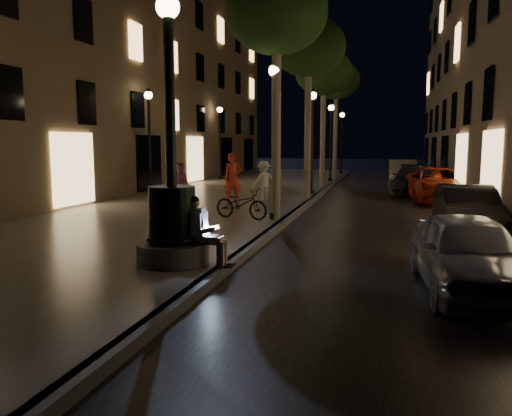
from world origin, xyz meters
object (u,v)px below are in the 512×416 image
(fountain_lamppost, at_px, (172,211))
(tree_near, at_px, (277,15))
(lamp_curb_b, at_px, (312,127))
(pedestrian_red, at_px, (233,178))
(lamp_curb_a, at_px, (275,119))
(lamp_left_b, at_px, (149,127))
(pedestrian_white, at_px, (264,181))
(bicycle, at_px, (241,204))
(car_front, at_px, (468,253))
(car_rear, at_px, (414,180))
(tree_far, at_px, (336,81))
(car_third, at_px, (437,184))
(tree_second, at_px, (309,49))
(seated_man_laptop, at_px, (202,228))
(lamp_curb_d, at_px, (342,134))
(tree_third, at_px, (324,74))
(lamp_left_c, at_px, (220,132))
(pedestrian_pink, at_px, (180,184))
(stroller, at_px, (180,195))
(lamp_curb_c, at_px, (331,131))
(car_fifth, at_px, (403,173))
(car_second, at_px, (467,210))

(fountain_lamppost, height_order, tree_near, tree_near)
(lamp_curb_b, height_order, pedestrian_red, lamp_curb_b)
(tree_near, bearing_deg, lamp_curb_a, 180.00)
(tree_near, distance_m, lamp_left_b, 9.80)
(pedestrian_white, height_order, bicycle, pedestrian_white)
(car_front, distance_m, car_rear, 17.00)
(tree_far, bearing_deg, car_third, -61.24)
(tree_near, height_order, bicycle, tree_near)
(tree_second, xyz_separation_m, car_third, (5.40, 2.12, -5.60))
(pedestrian_red, bearing_deg, car_third, -5.04)
(pedestrian_white, bearing_deg, seated_man_laptop, 55.88)
(pedestrian_red, distance_m, bicycle, 4.22)
(seated_man_laptop, distance_m, lamp_curb_d, 30.09)
(car_third, relative_size, car_rear, 1.06)
(tree_third, height_order, pedestrian_red, tree_third)
(tree_near, bearing_deg, pedestrian_white, 107.59)
(lamp_curb_a, height_order, pedestrian_white, lamp_curb_a)
(tree_second, xyz_separation_m, lamp_curb_d, (-0.10, 18.00, -3.10))
(tree_near, relative_size, car_third, 1.39)
(lamp_left_c, bearing_deg, pedestrian_pink, -77.72)
(stroller, height_order, pedestrian_white, pedestrian_white)
(tree_second, bearing_deg, lamp_left_b, 180.00)
(tree_third, bearing_deg, pedestrian_red, -106.51)
(lamp_curb_a, bearing_deg, lamp_curb_b, 90.00)
(lamp_left_b, bearing_deg, bicycle, -45.49)
(lamp_curb_c, bearing_deg, pedestrian_pink, -106.94)
(tree_near, height_order, stroller, tree_near)
(tree_second, bearing_deg, car_front, -68.99)
(seated_man_laptop, bearing_deg, car_third, 68.41)
(lamp_left_b, bearing_deg, car_fifth, 42.65)
(car_rear, bearing_deg, pedestrian_red, -127.96)
(lamp_curb_c, relative_size, car_fifth, 1.05)
(stroller, bearing_deg, tree_second, 64.39)
(lamp_curb_d, bearing_deg, seated_man_laptop, -90.17)
(car_rear, xyz_separation_m, car_fifth, (-0.38, 5.39, 0.04))
(tree_near, height_order, lamp_curb_d, tree_near)
(lamp_left_b, xyz_separation_m, car_front, (11.76, -11.89, -2.57))
(car_third, xyz_separation_m, car_fifth, (-1.20, 8.38, 0.03))
(fountain_lamppost, distance_m, car_second, 8.61)
(tree_far, distance_m, lamp_curb_d, 6.80)
(tree_second, relative_size, lamp_left_b, 1.54)
(lamp_curb_a, xyz_separation_m, lamp_left_c, (-7.10, 16.00, 0.00))
(car_front, relative_size, pedestrian_pink, 2.46)
(bicycle, bearing_deg, car_rear, -11.07)
(seated_man_laptop, distance_m, car_second, 8.16)
(lamp_left_c, xyz_separation_m, stroller, (3.59, -15.07, -2.49))
(car_third, bearing_deg, bicycle, -133.23)
(seated_man_laptop, height_order, lamp_curb_b, lamp_curb_b)
(pedestrian_white, bearing_deg, fountain_lamppost, 52.71)
(lamp_left_c, relative_size, car_front, 1.23)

